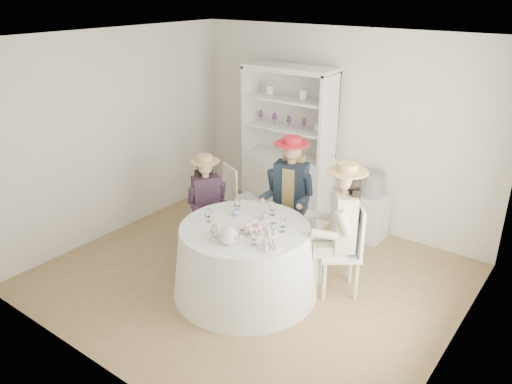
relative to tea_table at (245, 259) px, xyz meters
The scene contains 23 objects.
ground 0.50m from the tea_table, 115.06° to the left, with size 4.50×4.50×0.00m, color olive.
ceiling 2.32m from the tea_table, 115.06° to the left, with size 4.50×4.50×0.00m, color white.
wall_back 2.46m from the tea_table, 93.15° to the left, with size 4.50×4.50×0.00m, color silver.
wall_front 1.98m from the tea_table, 94.11° to the right, with size 4.50×4.50×0.00m, color silver.
wall_left 2.57m from the tea_table, behind, with size 4.50×4.50×0.00m, color silver.
wall_right 2.34m from the tea_table, ahead, with size 4.50×4.50×0.00m, color silver.
tea_table is the anchor object (origin of this frame).
hutch 2.10m from the tea_table, 110.27° to the left, with size 1.39×0.74×2.19m.
side_table 2.08m from the tea_table, 74.54° to the left, with size 0.40×0.40×0.62m, color silver.
hatbox 2.12m from the tea_table, 74.54° to the left, with size 0.32×0.32×0.32m, color black.
guest_left 1.08m from the tea_table, 155.30° to the left, with size 0.55×0.51×1.30m.
guest_mid 1.13m from the tea_table, 95.12° to the left, with size 0.58×0.62×1.53m.
guest_right 1.12m from the tea_table, 36.77° to the left, with size 0.65×0.62×1.52m.
spare_chair 1.41m from the tea_table, 131.78° to the left, with size 0.55×0.55×1.00m.
teacup_a 0.53m from the tea_table, 147.83° to the left, with size 0.08×0.08×0.07m, color white.
teacup_b 0.51m from the tea_table, 76.41° to the left, with size 0.07×0.07×0.06m, color white.
teacup_c 0.53m from the tea_table, 25.28° to the left, with size 0.08×0.08×0.06m, color white.
flower_bowl 0.48m from the tea_table, ahead, with size 0.21×0.21×0.05m, color white.
flower_arrangement 0.52m from the tea_table, 30.59° to the right, with size 0.17×0.17×0.06m.
table_teapot 0.63m from the tea_table, 75.22° to the right, with size 0.26×0.19×0.20m.
sandwich_plate 0.54m from the tea_table, 106.34° to the right, with size 0.27×0.27×0.06m.
cupcake_stand 0.72m from the tea_table, 24.43° to the right, with size 0.22×0.22×0.20m.
stemware_set 0.48m from the tea_table, 104.04° to the left, with size 0.86×0.90×0.15m.
Camera 1 is at (3.07, -4.01, 3.20)m, focal length 35.00 mm.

